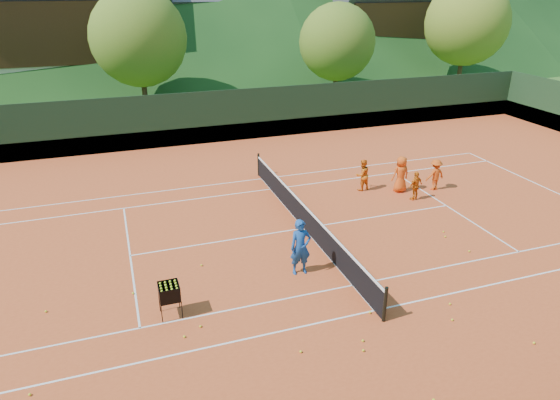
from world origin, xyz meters
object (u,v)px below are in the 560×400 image
object	(u,v)px
tennis_net	(304,216)
chalet_left	(51,22)
student_b	(416,186)
student_c	(401,174)
coach	(301,247)
student_d	(435,175)
chalet_right	(383,19)
student_a	(362,175)
ball_hopper	(169,293)
chalet_mid	(234,22)

from	to	relation	value
tennis_net	chalet_left	distance (m)	32.04
student_b	student_c	world-z (taller)	student_c
coach	tennis_net	size ratio (longest dim) A/B	0.15
student_d	chalet_left	size ratio (longest dim) A/B	0.10
student_d	chalet_right	world-z (taller)	chalet_right
chalet_right	student_a	bearing A→B (deg)	-120.63
ball_hopper	chalet_right	world-z (taller)	chalet_right
student_b	tennis_net	distance (m)	5.58
student_b	chalet_mid	size ratio (longest dim) A/B	0.10
student_d	chalet_left	distance (m)	33.34
student_a	student_c	size ratio (longest dim) A/B	0.88
student_a	ball_hopper	xyz separation A→B (m)	(-9.35, -6.52, 0.03)
tennis_net	chalet_left	xyz separation A→B (m)	(-10.00, 30.00, 5.13)
student_c	tennis_net	xyz separation A→B (m)	(-5.36, -2.02, -0.31)
coach	student_b	distance (m)	7.82
student_c	student_d	distance (m)	1.62
student_c	ball_hopper	xyz separation A→B (m)	(-10.87, -5.82, -0.07)
student_c	chalet_left	distance (m)	32.28
ball_hopper	chalet_right	size ratio (longest dim) A/B	0.08
student_b	chalet_left	bearing A→B (deg)	-78.76
student_d	tennis_net	xyz separation A→B (m)	(-6.95, -1.71, -0.21)
student_d	chalet_mid	distance (m)	32.58
coach	student_d	xyz separation A→B (m)	(8.23, 4.61, -0.22)
student_d	chalet_right	size ratio (longest dim) A/B	0.12
student_c	ball_hopper	bearing A→B (deg)	26.35
tennis_net	student_b	bearing A→B (deg)	10.40
student_c	tennis_net	size ratio (longest dim) A/B	0.13
student_a	chalet_right	distance (m)	32.03
tennis_net	ball_hopper	distance (m)	6.70
chalet_left	student_a	bearing A→B (deg)	-63.10
tennis_net	student_c	bearing A→B (deg)	20.62
chalet_right	chalet_left	bearing A→B (deg)	-180.00
coach	student_c	world-z (taller)	coach
tennis_net	chalet_mid	xyz separation A→B (m)	(6.00, 34.00, 4.47)
tennis_net	ball_hopper	world-z (taller)	tennis_net
chalet_left	tennis_net	bearing A→B (deg)	-71.57
chalet_mid	chalet_right	bearing A→B (deg)	-15.95
student_c	chalet_right	xyz separation A→B (m)	(14.64, 27.98, 4.42)
student_a	tennis_net	bearing A→B (deg)	26.27
coach	chalet_left	world-z (taller)	chalet_left
student_c	chalet_left	size ratio (longest dim) A/B	0.12
student_a	chalet_left	xyz separation A→B (m)	(-13.84, 27.28, 4.91)
student_a	chalet_right	world-z (taller)	chalet_right
student_b	chalet_mid	world-z (taller)	chalet_mid
student_c	tennis_net	bearing A→B (deg)	18.81
coach	student_a	bearing A→B (deg)	50.57
coach	chalet_right	size ratio (longest dim) A/B	0.16
student_b	student_c	xyz separation A→B (m)	(-0.13, 1.01, 0.18)
ball_hopper	coach	bearing A→B (deg)	12.13
ball_hopper	chalet_left	xyz separation A→B (m)	(-4.49, 33.80, 4.88)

